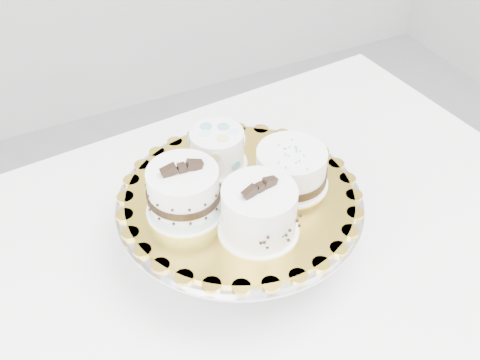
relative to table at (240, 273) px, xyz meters
name	(u,v)px	position (x,y,z in m)	size (l,w,h in m)	color
table	(240,273)	(0.00, 0.00, 0.00)	(1.28, 0.91, 0.75)	white
cake_stand	(240,213)	(0.00, 0.00, 0.15)	(0.40, 0.40, 0.11)	gray
cake_board	(240,196)	(0.00, 0.00, 0.19)	(0.37, 0.37, 0.01)	gold
cake_swirl	(259,212)	(-0.01, -0.08, 0.23)	(0.13, 0.13, 0.10)	white
cake_banded	(184,193)	(-0.09, 0.01, 0.23)	(0.12, 0.12, 0.10)	white
cake_dots	(217,148)	(0.00, 0.09, 0.23)	(0.11, 0.11, 0.07)	white
cake_ribbon	(292,169)	(0.09, -0.01, 0.22)	(0.13, 0.13, 0.07)	white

